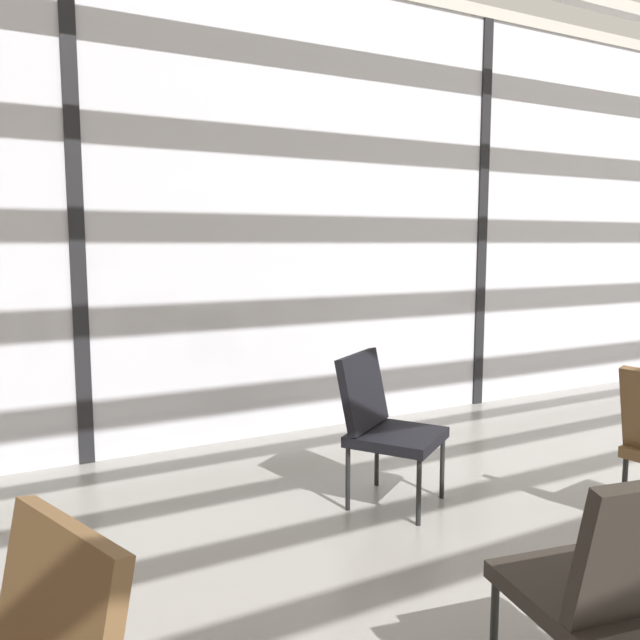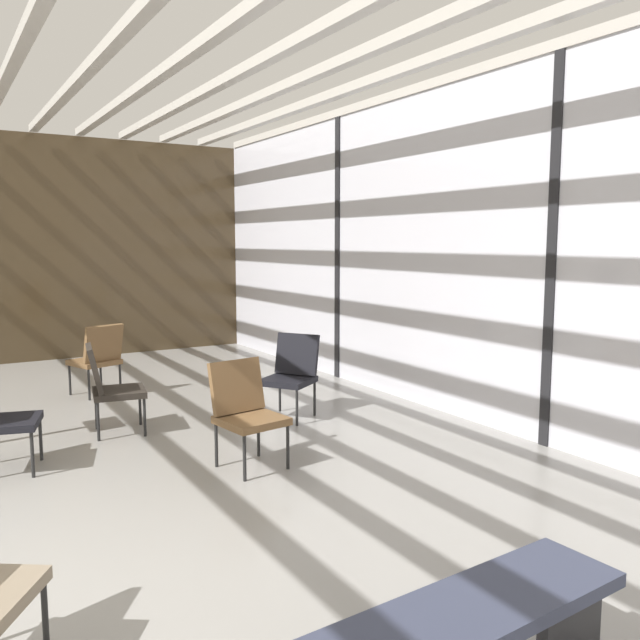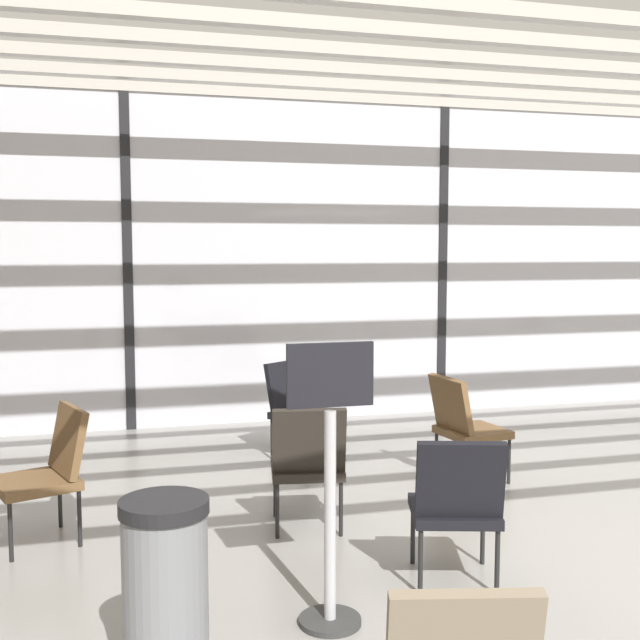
% 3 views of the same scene
% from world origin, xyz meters
% --- Properties ---
extents(glass_curtain_wall, '(14.00, 0.08, 3.47)m').
position_xyz_m(glass_curtain_wall, '(0.00, 5.20, 1.74)').
color(glass_curtain_wall, silver).
rests_on(glass_curtain_wall, ground).
extents(window_mullion_0, '(0.10, 0.12, 3.47)m').
position_xyz_m(window_mullion_0, '(-3.50, 5.20, 1.74)').
color(window_mullion_0, black).
rests_on(window_mullion_0, ground).
extents(window_mullion_1, '(0.10, 0.12, 3.47)m').
position_xyz_m(window_mullion_1, '(0.00, 5.20, 1.74)').
color(window_mullion_1, black).
rests_on(window_mullion_1, ground).
extents(side_wall_left_panels, '(0.10, 11.20, 3.47)m').
position_xyz_m(side_wall_left_panels, '(-6.95, 1.60, 1.74)').
color(side_wall_left_panels, '#473823').
rests_on(side_wall_left_panels, ground).
extents(lounge_chair_1, '(0.69, 0.70, 0.87)m').
position_xyz_m(lounge_chair_1, '(-2.06, 3.66, 0.49)').
color(lounge_chair_1, black).
rests_on(lounge_chair_1, ground).
extents(lounge_chair_5, '(0.59, 0.56, 0.87)m').
position_xyz_m(lounge_chair_5, '(-0.92, 2.61, 0.49)').
color(lounge_chair_5, brown).
rests_on(lounge_chair_5, ground).
extents(lounge_chair_6, '(0.66, 0.63, 0.87)m').
position_xyz_m(lounge_chair_6, '(-4.08, 2.12, 0.49)').
color(lounge_chair_6, brown).
rests_on(lounge_chair_6, ground).
extents(lounge_chair_7, '(0.56, 0.60, 0.87)m').
position_xyz_m(lounge_chair_7, '(-2.42, 1.86, 0.49)').
color(lounge_chair_7, '#28231E').
rests_on(lounge_chair_7, ground).
extents(waiting_bench, '(0.48, 1.70, 0.47)m').
position_xyz_m(waiting_bench, '(2.16, 2.11, 0.36)').
color(waiting_bench, '#33384C').
rests_on(waiting_bench, ground).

